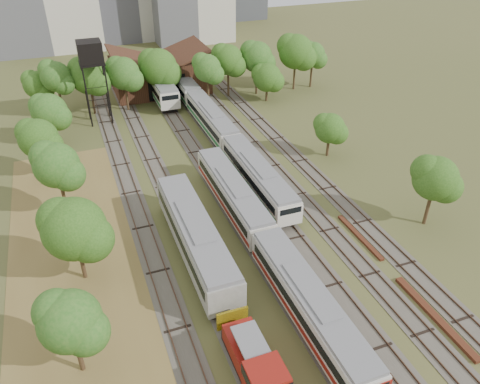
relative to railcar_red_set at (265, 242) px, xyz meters
name	(u,v)px	position (x,y,z in m)	size (l,w,h in m)	color
ground	(330,317)	(2.00, -8.86, -1.87)	(240.00, 240.00, 0.00)	#475123
dry_grass_patch	(94,307)	(-16.00, -0.86, -1.85)	(14.00, 60.00, 0.04)	brown
tracks	(223,175)	(1.33, 16.14, -1.82)	(24.60, 80.00, 0.19)	#4C473D
railcar_red_set	(265,242)	(0.00, 0.00, 0.00)	(2.86, 34.58, 3.53)	black
railcar_green_set	(211,120)	(4.00, 28.81, 0.00)	(2.85, 52.08, 3.53)	black
railcar_rear	(159,86)	(0.00, 45.16, 0.21)	(3.18, 16.08, 3.94)	black
shunter_locomotive	(256,367)	(-6.00, -12.27, -0.25)	(2.60, 8.10, 3.40)	black
old_grey_coach	(196,237)	(-6.00, 2.58, 0.36)	(3.29, 18.00, 4.08)	black
water_tower	(90,55)	(-10.70, 38.58, 8.39)	(3.52, 3.52, 12.16)	black
rail_pile_near	(435,316)	(10.00, -11.97, -1.71)	(0.64, 9.54, 0.32)	#552818
rail_pile_far	(360,237)	(10.20, -0.66, -1.74)	(0.48, 7.70, 0.25)	#552818
maintenance_shed	(160,74)	(1.00, 49.12, 1.05)	(16.45, 11.55, 7.58)	#372014
tree_band_left	(58,198)	(-17.44, 9.37, 3.27)	(7.75, 65.84, 8.53)	#382616
tree_band_far	(196,64)	(5.61, 41.62, 4.38)	(47.16, 8.95, 9.65)	#382616
tree_band_right	(327,116)	(16.95, 18.66, 2.67)	(6.07, 43.01, 7.79)	#382616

